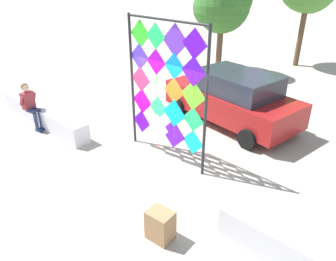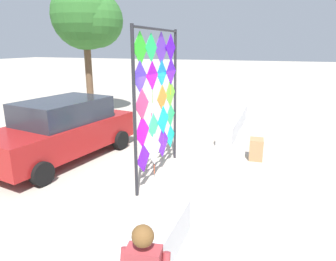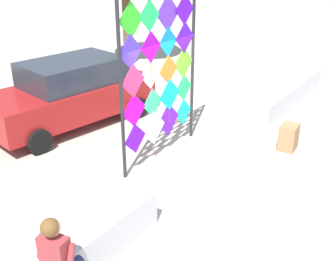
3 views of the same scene
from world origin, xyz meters
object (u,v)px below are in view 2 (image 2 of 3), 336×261
at_px(cardboard_box_large, 256,149).
at_px(parked_car, 62,129).
at_px(tree_broadleaf, 89,17).
at_px(kite_display_rack, 158,97).

bearing_deg(cardboard_box_large, parked_car, 108.98).
bearing_deg(parked_car, tree_broadleaf, 24.33).
bearing_deg(parked_car, cardboard_box_large, -71.02).
distance_m(kite_display_rack, parked_car, 3.16).
distance_m(cardboard_box_large, tree_broadleaf, 9.24).
xyz_separation_m(kite_display_rack, parked_car, (0.12, 2.96, -1.11)).
bearing_deg(tree_broadleaf, kite_display_rack, -135.33).
xyz_separation_m(cardboard_box_large, tree_broadleaf, (3.51, 7.55, 4.00)).
bearing_deg(kite_display_rack, parked_car, 87.63).
bearing_deg(kite_display_rack, cardboard_box_large, -49.31).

